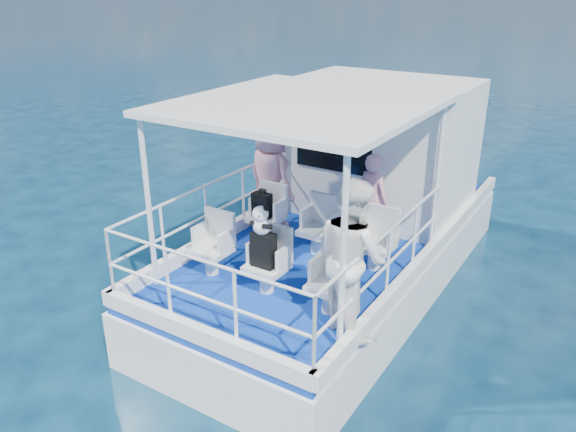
% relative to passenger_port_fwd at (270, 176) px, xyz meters
% --- Properties ---
extents(ground, '(2000.00, 2000.00, 0.00)m').
position_rel_passenger_port_fwd_xyz_m(ground, '(1.08, -0.59, -1.77)').
color(ground, '#072137').
rests_on(ground, ground).
extents(hull, '(3.00, 7.00, 1.60)m').
position_rel_passenger_port_fwd_xyz_m(hull, '(1.08, 0.41, -1.77)').
color(hull, white).
rests_on(hull, ground).
extents(deck, '(2.90, 6.90, 0.10)m').
position_rel_passenger_port_fwd_xyz_m(deck, '(1.08, 0.41, -0.92)').
color(deck, navy).
rests_on(deck, hull).
extents(cabin, '(2.85, 2.00, 2.20)m').
position_rel_passenger_port_fwd_xyz_m(cabin, '(1.08, 1.71, 0.23)').
color(cabin, white).
rests_on(cabin, deck).
extents(canopy, '(3.00, 3.20, 0.08)m').
position_rel_passenger_port_fwd_xyz_m(canopy, '(1.08, -0.79, 1.37)').
color(canopy, white).
rests_on(canopy, cabin).
extents(canopy_posts, '(2.77, 2.97, 2.20)m').
position_rel_passenger_port_fwd_xyz_m(canopy_posts, '(1.08, -0.84, 0.23)').
color(canopy_posts, white).
rests_on(canopy_posts, deck).
extents(railings, '(2.84, 3.59, 1.00)m').
position_rel_passenger_port_fwd_xyz_m(railings, '(1.08, -1.16, -0.37)').
color(railings, white).
rests_on(railings, deck).
extents(seat_port_fwd, '(0.48, 0.46, 0.38)m').
position_rel_passenger_port_fwd_xyz_m(seat_port_fwd, '(0.18, -0.39, -0.68)').
color(seat_port_fwd, silver).
rests_on(seat_port_fwd, deck).
extents(seat_center_fwd, '(0.48, 0.46, 0.38)m').
position_rel_passenger_port_fwd_xyz_m(seat_center_fwd, '(1.08, -0.39, -0.68)').
color(seat_center_fwd, silver).
rests_on(seat_center_fwd, deck).
extents(seat_stbd_fwd, '(0.48, 0.46, 0.38)m').
position_rel_passenger_port_fwd_xyz_m(seat_stbd_fwd, '(1.98, -0.39, -0.68)').
color(seat_stbd_fwd, silver).
rests_on(seat_stbd_fwd, deck).
extents(seat_port_aft, '(0.48, 0.46, 0.38)m').
position_rel_passenger_port_fwd_xyz_m(seat_port_aft, '(0.18, -1.69, -0.68)').
color(seat_port_aft, silver).
rests_on(seat_port_aft, deck).
extents(seat_center_aft, '(0.48, 0.46, 0.38)m').
position_rel_passenger_port_fwd_xyz_m(seat_center_aft, '(1.08, -1.69, -0.68)').
color(seat_center_aft, silver).
rests_on(seat_center_aft, deck).
extents(seat_stbd_aft, '(0.48, 0.46, 0.38)m').
position_rel_passenger_port_fwd_xyz_m(seat_stbd_aft, '(1.98, -1.69, -0.68)').
color(seat_stbd_aft, silver).
rests_on(seat_stbd_aft, deck).
extents(passenger_port_fwd, '(0.74, 0.60, 1.73)m').
position_rel_passenger_port_fwd_xyz_m(passenger_port_fwd, '(0.00, 0.00, 0.00)').
color(passenger_port_fwd, pink).
rests_on(passenger_port_fwd, deck).
extents(passenger_stbd_fwd, '(0.60, 0.48, 1.43)m').
position_rel_passenger_port_fwd_xyz_m(passenger_stbd_fwd, '(1.63, 0.25, -0.15)').
color(passenger_stbd_fwd, pink).
rests_on(passenger_stbd_fwd, deck).
extents(passenger_stbd_aft, '(1.10, 1.03, 1.80)m').
position_rel_passenger_port_fwd_xyz_m(passenger_stbd_aft, '(2.33, -1.86, 0.03)').
color(passenger_stbd_aft, white).
rests_on(passenger_stbd_aft, deck).
extents(backpack_port, '(0.29, 0.16, 0.38)m').
position_rel_passenger_port_fwd_xyz_m(backpack_port, '(0.16, -0.45, -0.30)').
color(backpack_port, black).
rests_on(backpack_port, seat_port_fwd).
extents(backpack_center, '(0.30, 0.17, 0.45)m').
position_rel_passenger_port_fwd_xyz_m(backpack_center, '(1.07, -1.74, -0.26)').
color(backpack_center, black).
rests_on(backpack_center, seat_center_aft).
extents(compact_camera, '(0.11, 0.06, 0.06)m').
position_rel_passenger_port_fwd_xyz_m(compact_camera, '(0.16, -0.43, -0.08)').
color(compact_camera, black).
rests_on(compact_camera, backpack_port).
extents(panda, '(0.25, 0.21, 0.39)m').
position_rel_passenger_port_fwd_xyz_m(panda, '(1.07, -1.76, 0.15)').
color(panda, silver).
rests_on(panda, backpack_center).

